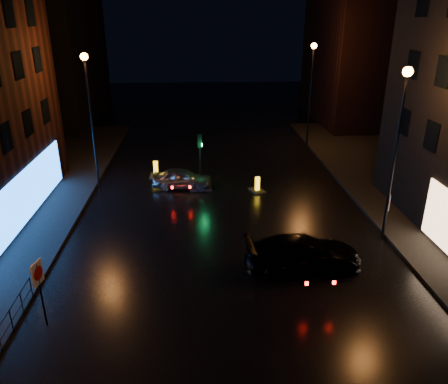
{
  "coord_description": "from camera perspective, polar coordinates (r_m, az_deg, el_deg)",
  "views": [
    {
      "loc": [
        -1.34,
        -12.85,
        10.5
      ],
      "look_at": [
        -0.17,
        5.84,
        2.8
      ],
      "focal_mm": 35.0,
      "sensor_mm": 36.0,
      "label": 1
    }
  ],
  "objects": [
    {
      "name": "traffic_signal",
      "position": [
        28.65,
        -3.09,
        1.9
      ],
      "size": [
        1.4,
        2.4,
        3.45
      ],
      "color": "black",
      "rests_on": "ground"
    },
    {
      "name": "building_far_left",
      "position": [
        50.17,
        -21.54,
        16.89
      ],
      "size": [
        8.0,
        16.0,
        14.0
      ],
      "primitive_type": "cube",
      "color": "black",
      "rests_on": "ground"
    },
    {
      "name": "dark_sedan",
      "position": [
        19.6,
        10.3,
        -7.88
      ],
      "size": [
        5.28,
        2.43,
        1.5
      ],
      "primitive_type": "imported",
      "rotation": [
        0.0,
        0.0,
        1.64
      ],
      "color": "black",
      "rests_on": "ground"
    },
    {
      "name": "street_lamp_lfar",
      "position": [
        28.05,
        -17.18,
        11.24
      ],
      "size": [
        0.44,
        0.44,
        8.37
      ],
      "color": "black",
      "rests_on": "ground"
    },
    {
      "name": "bollard_far",
      "position": [
        30.51,
        -8.86,
        2.43
      ],
      "size": [
        0.87,
        1.28,
        1.11
      ],
      "rotation": [
        0.0,
        0.0,
        -0.02
      ],
      "color": "black",
      "rests_on": "ground"
    },
    {
      "name": "road_sign_left",
      "position": [
        16.72,
        -23.08,
        -10.38
      ],
      "size": [
        0.19,
        0.63,
        2.61
      ],
      "rotation": [
        0.0,
        0.0,
        -0.2
      ],
      "color": "black",
      "rests_on": "ground"
    },
    {
      "name": "ground",
      "position": [
        16.64,
        1.91,
        -16.77
      ],
      "size": [
        120.0,
        120.0,
        0.0
      ],
      "primitive_type": "plane",
      "color": "black",
      "rests_on": "ground"
    },
    {
      "name": "street_lamp_rfar",
      "position": [
        36.36,
        11.35,
        14.13
      ],
      "size": [
        0.44,
        0.44,
        8.37
      ],
      "color": "black",
      "rests_on": "ground"
    },
    {
      "name": "road_sign_right",
      "position": [
        22.78,
        20.65,
        -1.62
      ],
      "size": [
        0.22,
        0.57,
        2.4
      ],
      "rotation": [
        0.0,
        0.0,
        2.84
      ],
      "color": "black",
      "rests_on": "ground"
    },
    {
      "name": "building_far_right",
      "position": [
        47.94,
        17.04,
        16.04
      ],
      "size": [
        8.0,
        14.0,
        12.0
      ],
      "primitive_type": "cube",
      "color": "black",
      "rests_on": "ground"
    },
    {
      "name": "silver_hatchback",
      "position": [
        28.21,
        -5.48,
        1.79
      ],
      "size": [
        3.89,
        1.86,
        1.28
      ],
      "primitive_type": "imported",
      "rotation": [
        0.0,
        0.0,
        1.48
      ],
      "color": "#9B9EA2",
      "rests_on": "ground"
    },
    {
      "name": "bollard_near",
      "position": [
        27.71,
        4.37,
        0.49
      ],
      "size": [
        1.08,
        1.3,
        0.97
      ],
      "rotation": [
        0.0,
        0.0,
        0.35
      ],
      "color": "black",
      "rests_on": "ground"
    },
    {
      "name": "street_lamp_rnear",
      "position": [
        21.52,
        21.85,
        7.49
      ],
      "size": [
        0.44,
        0.44,
        8.37
      ],
      "color": "black",
      "rests_on": "ground"
    }
  ]
}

